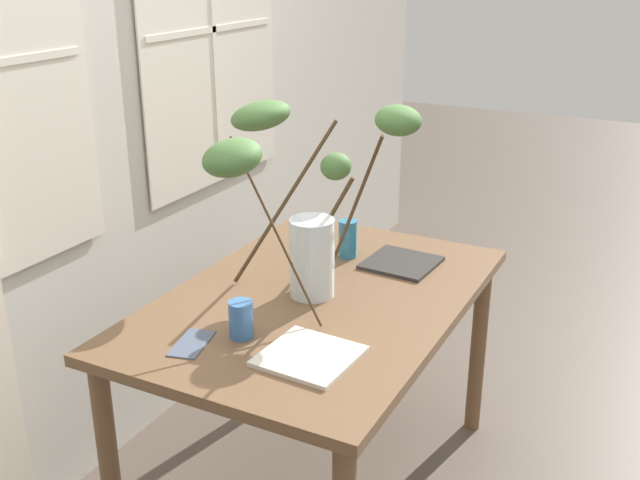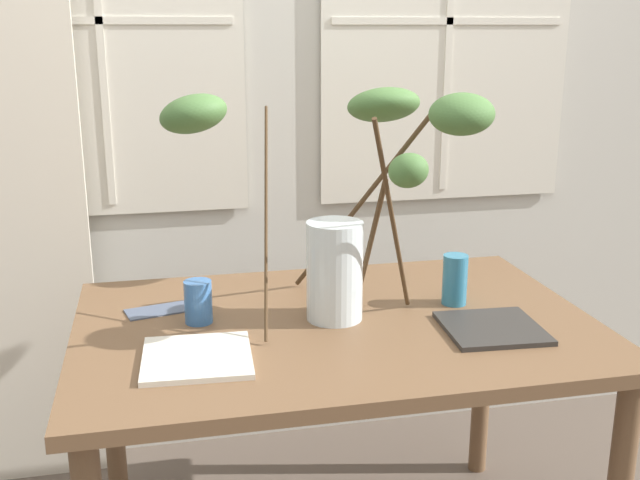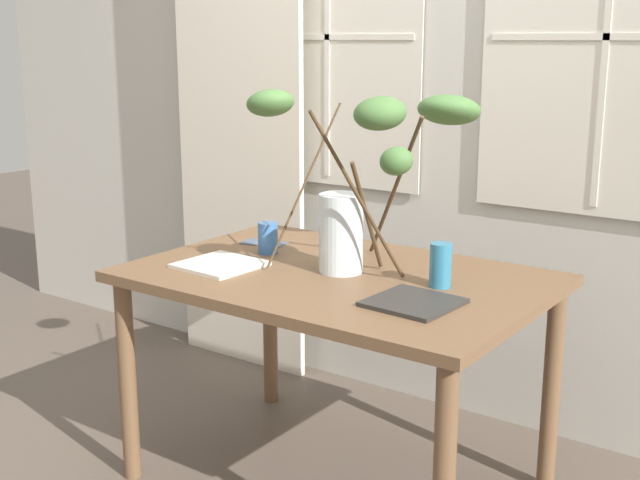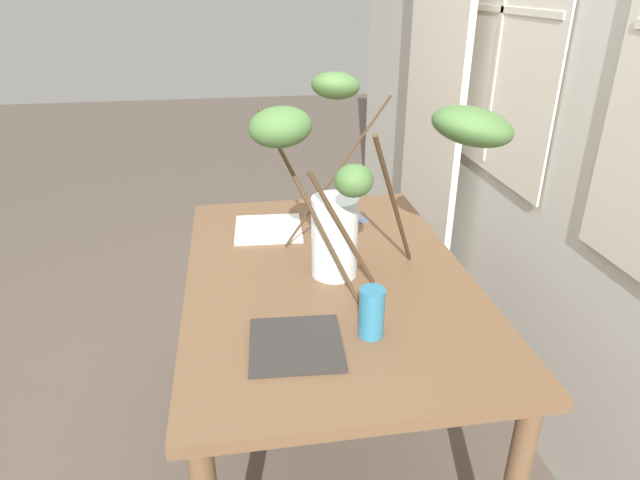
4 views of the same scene
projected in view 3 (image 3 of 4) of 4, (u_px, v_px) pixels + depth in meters
The scene contains 9 objects.
back_wall_with_windows at pixel (460, 75), 3.25m from camera, with size 5.50×0.14×2.73m.
curtain_sheer_side at pixel (238, 88), 3.72m from camera, with size 0.71×0.03×2.59m, color silver.
dining_table at pixel (337, 300), 2.75m from camera, with size 1.33×0.90×0.76m.
vase_with_branches at pixel (365, 166), 2.69m from camera, with size 0.81×0.75×0.60m.
drinking_glass_blue_left at pixel (268, 238), 2.97m from camera, with size 0.07×0.07×0.11m, color #386BAD.
drinking_glass_blue_right at pixel (441, 265), 2.56m from camera, with size 0.07×0.07×0.14m, color teal.
plate_square_left at pixel (220, 265), 2.80m from camera, with size 0.25×0.25×0.01m, color silver.
plate_square_right at pixel (413, 302), 2.40m from camera, with size 0.24×0.24×0.01m, color #2D2B28.
napkin_folded at pixel (264, 243), 3.12m from camera, with size 0.17×0.09×0.00m, color #4C566B.
Camera 3 is at (1.48, -2.17, 1.51)m, focal length 46.61 mm.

